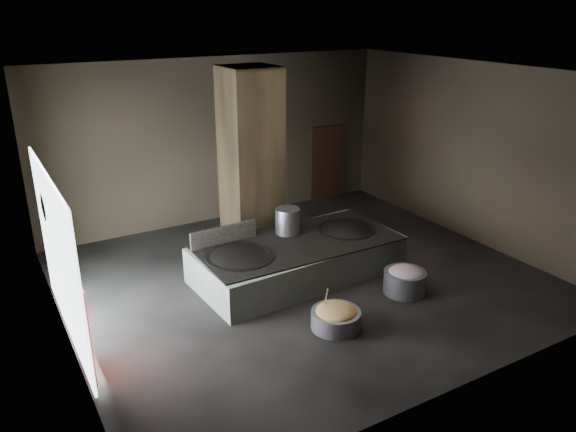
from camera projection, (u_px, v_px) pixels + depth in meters
floor at (303, 281)px, 12.61m from camera, size 10.00×9.00×0.10m
ceiling at (306, 71)px, 10.98m from camera, size 10.00×9.00×0.10m
back_wall at (218, 140)px, 15.48m from camera, size 10.00×0.10×4.50m
front_wall at (470, 264)px, 8.12m from camera, size 10.00×0.10×4.50m
left_wall at (49, 228)px, 9.42m from camera, size 0.10×9.00×4.50m
right_wall at (474, 153)px, 14.17m from camera, size 0.10×9.00×4.50m
pillar at (251, 164)px, 13.19m from camera, size 1.20×1.20×4.50m
hearth_platform at (298, 259)px, 12.63m from camera, size 4.69×2.43×0.80m
platform_cap at (298, 242)px, 12.48m from camera, size 4.49×2.15×0.03m
wok_left at (240, 259)px, 11.78m from camera, size 1.45×1.45×0.40m
wok_left_rim at (240, 256)px, 11.76m from camera, size 1.48×1.48×0.05m
wok_right at (346, 232)px, 13.18m from camera, size 1.35×1.35×0.38m
wok_right_rim at (346, 230)px, 13.16m from camera, size 1.38×1.38×0.05m
stock_pot at (287, 221)px, 12.84m from camera, size 0.56×0.56×0.60m
splash_guard at (224, 235)px, 12.33m from camera, size 1.60×0.14×0.40m
cook at (276, 208)px, 14.49m from camera, size 0.61×0.39×1.66m
veg_basin at (336, 319)px, 10.64m from camera, size 0.99×0.99×0.35m
veg_fill at (336, 311)px, 10.58m from camera, size 0.78×0.78×0.24m
ladle at (325, 301)px, 10.56m from camera, size 0.17×0.36×0.68m
meat_basin at (405, 282)px, 11.92m from camera, size 1.17×1.17×0.49m
meat_fill at (405, 273)px, 11.85m from camera, size 0.74×0.74×0.28m
doorway_near at (259, 175)px, 16.37m from camera, size 1.18×0.08×2.38m
doorway_near_glow at (262, 177)px, 16.37m from camera, size 0.80×0.04×1.89m
doorway_far at (327, 164)px, 17.50m from camera, size 1.18×0.08×2.38m
doorway_far_glow at (321, 164)px, 17.64m from camera, size 0.81×0.04×1.93m
left_opening at (59, 258)px, 9.86m from camera, size 0.04×4.20×3.10m
pavilion_sliver at (84, 328)px, 9.11m from camera, size 0.05×0.90×1.70m
tree_silhouette at (50, 206)px, 10.59m from camera, size 0.28×1.10×1.10m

